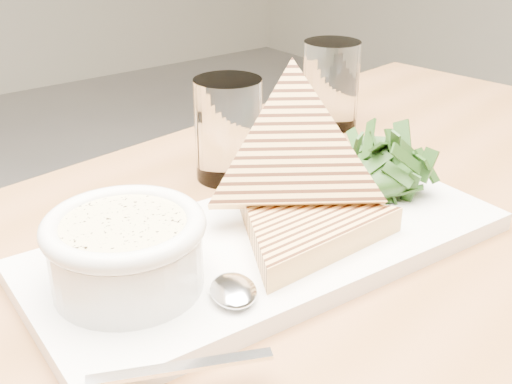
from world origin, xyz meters
TOP-DOWN VIEW (x-y plane):
  - table_top at (0.07, -0.22)m, footprint 1.18×0.87m
  - table_leg_br at (0.57, 0.10)m, footprint 0.06×0.06m
  - platter at (-0.02, -0.15)m, footprint 0.42×0.20m
  - soup_bowl at (-0.15, -0.15)m, footprint 0.11×0.11m
  - soup at (-0.15, -0.15)m, footprint 0.09×0.09m
  - bowl_rim at (-0.15, -0.15)m, footprint 0.12×0.12m
  - sandwich_flat at (-0.00, -0.18)m, footprint 0.18×0.18m
  - sandwich_lean at (0.02, -0.14)m, footprint 0.25×0.25m
  - salad_base at (0.12, -0.15)m, footprint 0.09×0.07m
  - arugula_pile at (0.12, -0.15)m, footprint 0.11×0.10m
  - spoon_bowl at (-0.10, -0.21)m, footprint 0.05×0.06m
  - spoon_handle at (-0.17, -0.25)m, footprint 0.11×0.06m
  - glass_near at (0.04, -0.00)m, footprint 0.07×0.07m
  - glass_far at (0.24, 0.05)m, footprint 0.07×0.07m

SIDE VIEW (x-z plane):
  - table_leg_br at x=0.57m, z-range 0.00..0.71m
  - table_top at x=0.07m, z-range 0.71..0.75m
  - platter at x=-0.02m, z-range 0.75..0.77m
  - spoon_handle at x=-0.17m, z-range 0.77..0.77m
  - spoon_bowl at x=-0.10m, z-range 0.77..0.78m
  - sandwich_flat at x=0.00m, z-range 0.77..0.79m
  - salad_base at x=0.12m, z-range 0.77..0.80m
  - soup_bowl at x=-0.15m, z-range 0.77..0.81m
  - arugula_pile at x=0.12m, z-range 0.77..0.82m
  - glass_near at x=0.04m, z-range 0.75..0.86m
  - glass_far at x=0.24m, z-range 0.75..0.86m
  - soup at x=-0.15m, z-range 0.81..0.82m
  - bowl_rim at x=-0.15m, z-range 0.81..0.82m
  - sandwich_lean at x=0.02m, z-range 0.72..0.92m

